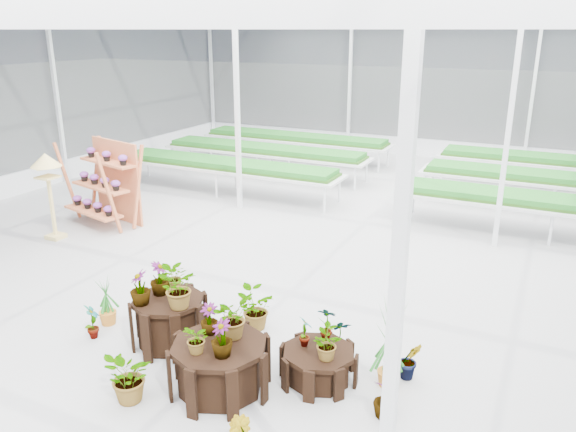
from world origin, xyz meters
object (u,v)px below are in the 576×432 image
at_px(plinth_mid, 220,367).
at_px(bird_table, 50,197).
at_px(plinth_tall, 170,321).
at_px(plinth_low, 318,365).
at_px(shelf_rack, 102,184).

bearing_deg(plinth_mid, bird_table, 153.60).
height_order(plinth_tall, plinth_low, plinth_tall).
relative_size(plinth_mid, shelf_rack, 0.65).
xyz_separation_m(plinth_tall, plinth_mid, (1.20, -0.60, -0.03)).
height_order(plinth_tall, shelf_rack, shelf_rack).
xyz_separation_m(plinth_tall, bird_table, (-4.76, 2.36, 0.57)).
distance_m(plinth_tall, plinth_low, 2.21).
bearing_deg(plinth_tall, shelf_rack, 141.63).
relative_size(plinth_tall, bird_table, 0.56).
bearing_deg(plinth_tall, bird_table, 153.65).
relative_size(shelf_rack, bird_table, 1.01).
bearing_deg(plinth_low, plinth_mid, -145.01).
xyz_separation_m(plinth_mid, plinth_low, (1.00, 0.70, -0.11)).
distance_m(plinth_tall, plinth_mid, 1.34).
distance_m(shelf_rack, bird_table, 1.22).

